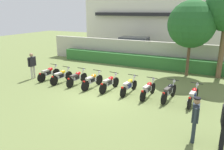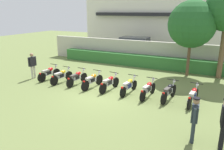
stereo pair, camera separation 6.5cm
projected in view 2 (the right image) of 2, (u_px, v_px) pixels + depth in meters
The scene contains 17 objects.
ground at pixel (103, 95), 11.79m from camera, with size 60.00×60.00×0.00m, color olive.
building at pixel (172, 16), 25.21m from camera, with size 19.42×6.50×7.58m.
compound_wall at pixel (147, 53), 18.06m from camera, with size 18.45×0.30×2.00m, color #BCB7A8.
hedge_row at pixel (144, 61), 17.61m from camera, with size 14.76×0.70×0.94m, color #337033.
parked_car at pixel (136, 47), 21.65m from camera, with size 4.54×2.16×1.89m.
tree_near_inspector at pixel (192, 24), 14.38m from camera, with size 3.11×3.11×5.07m.
motorcycle_in_row_0 at pixel (49, 73), 14.33m from camera, with size 0.60×1.87×0.96m.
motorcycle_in_row_1 at pixel (62, 76), 13.73m from camera, with size 0.60×1.88×0.95m.
motorcycle_in_row_2 at pixel (77, 78), 13.36m from camera, with size 0.60×1.90×0.95m.
motorcycle_in_row_3 at pixel (92, 80), 12.80m from camera, with size 0.60×1.96×0.97m.
motorcycle_in_row_4 at pixel (109, 83), 12.38m from camera, with size 0.60×1.91×0.96m.
motorcycle_in_row_5 at pixel (129, 86), 11.93m from camera, with size 0.60×1.89×0.94m.
motorcycle_in_row_6 at pixel (148, 89), 11.38m from camera, with size 0.60×1.94×0.95m.
motorcycle_in_row_7 at pixel (169, 92), 11.00m from camera, with size 0.61×1.92×0.98m.
motorcycle_in_row_8 at pixel (193, 96), 10.51m from camera, with size 0.60×1.93×0.95m.
inspector_person at pixel (32, 64), 14.44m from camera, with size 0.23×0.69×1.71m.
officer_0 at pixel (195, 116), 7.37m from camera, with size 0.25×0.65×1.62m.
Camera 2 is at (5.31, -9.65, 4.36)m, focal length 35.15 mm.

